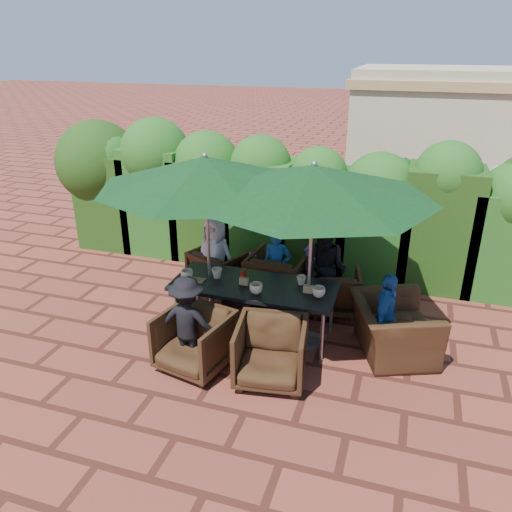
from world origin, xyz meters
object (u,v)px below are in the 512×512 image
(chair_far_left, at_px, (221,268))
(umbrella_left, at_px, (205,172))
(umbrella_right, at_px, (313,181))
(chair_near_left, at_px, (194,338))
(chair_near_right, at_px, (271,350))
(chair_far_right, at_px, (335,288))
(chair_end_right, at_px, (394,320))
(chair_far_mid, at_px, (278,275))
(dining_table, at_px, (254,289))

(chair_far_left, bearing_deg, umbrella_left, 125.50)
(umbrella_right, distance_m, chair_near_left, 2.37)
(umbrella_right, bearing_deg, chair_near_right, -103.71)
(chair_far_right, xyz_separation_m, chair_near_left, (-1.40, -1.94, 0.04))
(chair_far_left, distance_m, chair_end_right, 2.90)
(chair_far_right, bearing_deg, chair_near_left, 42.28)
(chair_far_mid, height_order, chair_far_right, chair_far_mid)
(chair_far_left, relative_size, chair_far_right, 1.10)
(dining_table, relative_size, chair_end_right, 2.01)
(chair_far_mid, bearing_deg, chair_far_right, -178.75)
(chair_far_mid, relative_size, chair_near_right, 1.05)
(chair_far_left, height_order, chair_near_left, chair_near_left)
(dining_table, xyz_separation_m, chair_near_left, (-0.45, -0.97, -0.26))
(chair_end_right, bearing_deg, chair_far_mid, 40.92)
(chair_far_left, xyz_separation_m, chair_near_left, (0.45, -2.00, 0.01))
(dining_table, height_order, chair_far_mid, chair_far_mid)
(umbrella_right, bearing_deg, chair_far_mid, 124.09)
(umbrella_left, height_order, chair_near_left, umbrella_left)
(umbrella_right, distance_m, chair_end_right, 2.06)
(chair_far_mid, xyz_separation_m, chair_near_left, (-0.50, -1.99, -0.03))
(umbrella_left, height_order, chair_near_right, umbrella_left)
(chair_near_left, xyz_separation_m, chair_end_right, (2.29, 1.06, 0.07))
(dining_table, xyz_separation_m, chair_far_right, (0.94, 0.97, -0.31))
(umbrella_right, relative_size, chair_end_right, 2.70)
(umbrella_right, bearing_deg, chair_near_left, -140.40)
(umbrella_left, distance_m, chair_near_left, 2.08)
(umbrella_left, bearing_deg, chair_end_right, 0.93)
(chair_near_left, relative_size, chair_near_right, 0.99)
(umbrella_right, bearing_deg, umbrella_left, 178.36)
(dining_table, xyz_separation_m, chair_far_mid, (0.05, 1.02, -0.24))
(dining_table, distance_m, chair_near_left, 1.10)
(chair_far_right, height_order, chair_end_right, chair_end_right)
(dining_table, xyz_separation_m, umbrella_left, (-0.67, 0.05, 1.54))
(umbrella_left, height_order, chair_end_right, umbrella_left)
(chair_far_mid, bearing_deg, umbrella_left, 58.09)
(umbrella_right, relative_size, chair_far_right, 4.04)
(chair_near_right, bearing_deg, chair_near_left, 174.00)
(dining_table, bearing_deg, umbrella_right, 1.06)
(umbrella_left, xyz_separation_m, chair_near_left, (0.21, -1.02, -1.80))
(chair_far_left, bearing_deg, chair_far_right, -160.06)
(chair_end_right, bearing_deg, dining_table, 71.32)
(umbrella_right, height_order, chair_near_left, umbrella_right)
(umbrella_left, distance_m, chair_end_right, 3.05)
(chair_near_left, bearing_deg, chair_far_mid, 87.91)
(chair_far_mid, bearing_deg, umbrella_right, 128.73)
(dining_table, relative_size, chair_near_left, 2.69)
(chair_end_right, bearing_deg, umbrella_left, 69.31)
(dining_table, xyz_separation_m, chair_far_left, (-0.90, 1.04, -0.27))
(umbrella_right, xyz_separation_m, chair_near_right, (-0.23, -0.94, -1.80))
(chair_far_left, xyz_separation_m, chair_far_mid, (0.95, -0.01, 0.03))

